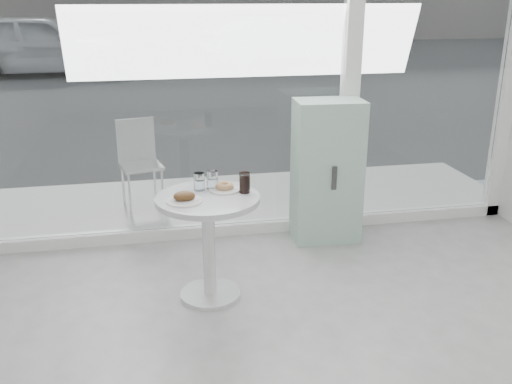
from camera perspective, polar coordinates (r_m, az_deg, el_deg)
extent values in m
cube|color=white|center=(5.26, -0.62, -3.50)|extent=(5.00, 0.12, 0.10)
cube|color=white|center=(5.84, 24.12, 11.90)|extent=(0.12, 0.12, 3.00)
cube|color=white|center=(5.13, 9.50, 12.46)|extent=(0.14, 0.14, 3.00)
cube|color=white|center=(4.82, -9.94, 10.81)|extent=(3.21, 0.02, 2.60)
cube|color=white|center=(5.46, 17.24, 11.21)|extent=(1.41, 0.02, 2.60)
cylinder|color=silver|center=(4.23, -4.59, -10.11)|extent=(0.44, 0.44, 0.03)
cylinder|color=silver|center=(4.07, -4.72, -5.75)|extent=(0.09, 0.09, 0.70)
cylinder|color=white|center=(3.92, -4.87, -0.71)|extent=(0.72, 0.72, 0.04)
cube|color=silver|center=(6.00, -2.03, -0.81)|extent=(5.60, 1.60, 0.05)
cube|color=#3A3A3A|center=(17.91, -8.51, 12.39)|extent=(40.00, 24.00, 0.00)
cube|color=#8AB09E|center=(4.99, 7.10, 2.07)|extent=(0.59, 0.41, 1.24)
cube|color=#333333|center=(4.81, 7.83, 1.38)|extent=(0.04, 0.02, 0.20)
cylinder|color=silver|center=(5.59, -12.51, -0.24)|extent=(0.02, 0.02, 0.43)
cylinder|color=silver|center=(5.65, -9.33, 0.19)|extent=(0.02, 0.02, 0.43)
cylinder|color=silver|center=(5.89, -13.14, 0.73)|extent=(0.02, 0.02, 0.43)
cylinder|color=silver|center=(5.95, -10.10, 1.12)|extent=(0.02, 0.02, 0.43)
cube|color=silver|center=(5.70, -11.42, 2.58)|extent=(0.45, 0.45, 0.03)
cube|color=silver|center=(5.81, -11.95, 5.19)|extent=(0.37, 0.10, 0.43)
imported|color=silver|center=(16.49, -20.60, 13.65)|extent=(4.75, 1.98, 1.61)
imported|color=#A6A9AE|center=(18.19, 1.38, 14.92)|extent=(4.50, 2.59, 1.40)
cylinder|color=white|center=(3.83, -7.17, -0.88)|extent=(0.24, 0.24, 0.01)
cube|color=silver|center=(3.82, -6.86, -0.77)|extent=(0.15, 0.15, 0.00)
ellipsoid|color=#39200F|center=(3.82, -7.19, -0.41)|extent=(0.15, 0.12, 0.06)
ellipsoid|color=#39200F|center=(3.84, -6.69, -0.34)|extent=(0.07, 0.07, 0.04)
cylinder|color=white|center=(4.03, -3.16, 0.26)|extent=(0.22, 0.22, 0.01)
torus|color=#A4764B|center=(4.02, -3.17, 0.61)|extent=(0.13, 0.13, 0.04)
cylinder|color=white|center=(4.03, -5.70, 1.06)|extent=(0.08, 0.08, 0.12)
cylinder|color=white|center=(4.04, -5.69, 0.71)|extent=(0.06, 0.06, 0.07)
cylinder|color=white|center=(4.04, -4.38, 1.20)|extent=(0.08, 0.08, 0.13)
cylinder|color=white|center=(4.05, -4.37, 0.83)|extent=(0.07, 0.07, 0.07)
cylinder|color=white|center=(3.95, -1.14, 0.93)|extent=(0.08, 0.08, 0.14)
cylinder|color=black|center=(3.96, -1.14, 0.84)|extent=(0.06, 0.06, 0.13)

